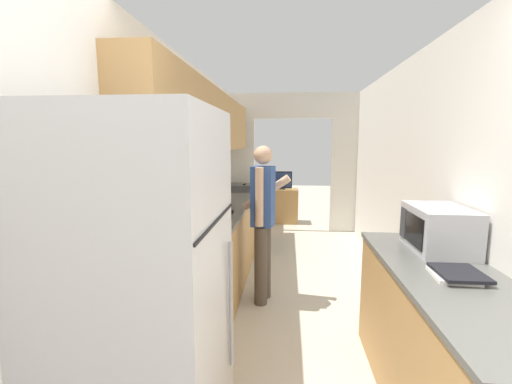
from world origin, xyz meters
name	(u,v)px	position (x,y,z in m)	size (l,w,h in m)	color
wall_left	(187,154)	(-1.10, 2.57, 1.52)	(0.38, 7.80, 2.50)	white
wall_right	(439,190)	(1.18, 2.10, 1.25)	(0.06, 7.80, 2.50)	white
wall_far_with_doorway	(292,154)	(0.00, 5.43, 1.42)	(2.70, 0.06, 2.50)	white
counter_left	(219,247)	(-0.85, 2.87, 0.45)	(0.62, 4.20, 0.91)	#B2844C
counter_right	(445,349)	(0.85, 1.08, 0.45)	(0.62, 1.79, 0.91)	#B2844C
refrigerator	(140,299)	(-0.77, 0.65, 0.90)	(0.79, 0.80, 1.80)	#B7B7BC
range_oven	(239,217)	(-0.84, 4.39, 0.46)	(0.66, 0.80, 1.05)	black
person	(263,220)	(-0.32, 2.53, 0.86)	(0.52, 0.42, 1.61)	#4C4238
microwave	(438,229)	(0.95, 1.53, 1.06)	(0.36, 0.51, 0.30)	#B7B7BC
book_stack	(456,274)	(0.85, 1.04, 0.93)	(0.26, 0.27, 0.04)	white
tv_cabinet	(280,205)	(-0.23, 6.05, 0.35)	(0.74, 0.42, 0.69)	#B2844C
television	(280,180)	(-0.23, 6.01, 0.87)	(0.48, 0.16, 0.36)	black
knife	(245,184)	(-0.82, 4.99, 0.91)	(0.06, 0.29, 0.02)	#B7B7BC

